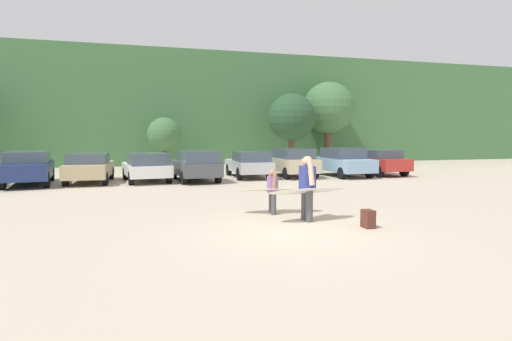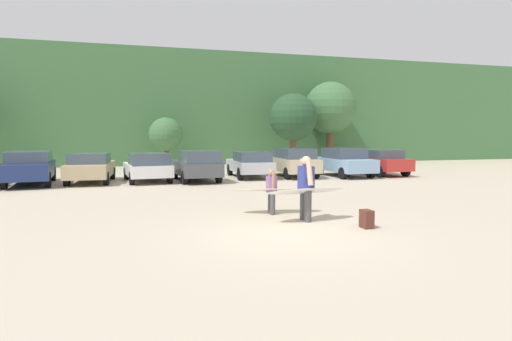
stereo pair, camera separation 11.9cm
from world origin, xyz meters
TOP-DOWN VIEW (x-y plane):
  - ground_plane at (0.00, 0.00)m, footprint 120.00×120.00m
  - hillside_ridge at (0.00, 29.31)m, footprint 108.00×12.00m
  - tree_right at (-1.32, 21.18)m, footprint 2.38×2.38m
  - tree_far_left at (7.95, 20.32)m, footprint 3.53×3.53m
  - tree_ridge_back at (11.69, 21.82)m, footprint 4.13×4.13m
  - parked_car_navy at (-8.08, 12.44)m, footprint 2.35×4.75m
  - parked_car_tan at (-5.46, 12.55)m, footprint 2.07×4.22m
  - parked_car_white at (-2.80, 12.19)m, footprint 2.38×4.12m
  - parked_car_dark_gray at (-0.44, 11.76)m, footprint 2.14×4.28m
  - parked_car_silver at (2.58, 12.78)m, footprint 1.89×4.19m
  - parked_car_champagne at (5.00, 12.58)m, footprint 1.85×4.07m
  - parked_car_sky_blue at (7.83, 12.02)m, footprint 2.05×4.12m
  - parked_car_red at (10.26, 12.33)m, footprint 1.97×4.18m
  - person_adult at (1.04, 1.29)m, footprint 0.32×0.71m
  - person_child at (0.46, 2.45)m, footprint 0.24×0.54m
  - surfboard_white at (1.00, 1.22)m, footprint 2.33×0.88m
  - surfboard_cream at (0.52, 2.56)m, footprint 2.47×1.03m
  - backpack_dropped at (2.16, 0.07)m, footprint 0.24×0.34m

SIDE VIEW (x-z plane):
  - ground_plane at x=0.00m, z-range 0.00..0.00m
  - backpack_dropped at x=2.16m, z-range 0.00..0.45m
  - surfboard_cream at x=0.52m, z-range 0.61..0.79m
  - person_child at x=0.46m, z-range 0.08..1.40m
  - parked_car_white at x=-2.80m, z-range 0.03..1.47m
  - parked_car_tan at x=-5.46m, z-range 0.03..1.47m
  - parked_car_silver at x=2.58m, z-range 0.05..1.47m
  - parked_car_red at x=10.26m, z-range 0.05..1.52m
  - parked_car_dark_gray at x=-0.44m, z-range 0.04..1.59m
  - surfboard_white at x=1.00m, z-range 0.68..0.95m
  - parked_car_sky_blue at x=7.83m, z-range 0.03..1.62m
  - parked_car_champagne at x=5.00m, z-range 0.05..1.63m
  - parked_car_navy at x=-8.08m, z-range 0.07..1.62m
  - person_adult at x=1.04m, z-range 0.11..1.85m
  - tree_right at x=-1.32m, z-range 0.57..4.12m
  - tree_far_left at x=7.95m, z-range 0.90..6.31m
  - hillside_ridge at x=0.00m, z-range 0.00..8.85m
  - tree_ridge_back at x=11.69m, z-range 1.18..7.74m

